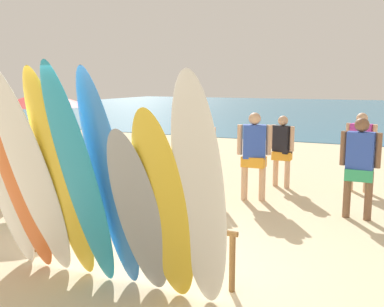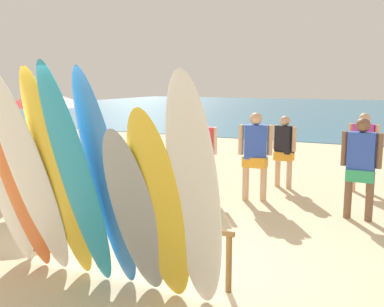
{
  "view_description": "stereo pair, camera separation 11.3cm",
  "coord_description": "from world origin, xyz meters",
  "px_view_note": "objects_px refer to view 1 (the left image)",
  "views": [
    {
      "loc": [
        2.98,
        -4.48,
        2.36
      ],
      "look_at": [
        0.0,
        2.1,
        1.17
      ],
      "focal_mm": 41.64,
      "sensor_mm": 36.0,
      "label": 1
    },
    {
      "loc": [
        3.08,
        -4.44,
        2.36
      ],
      "look_at": [
        0.0,
        2.1,
        1.17
      ],
      "focal_mm": 41.64,
      "sensor_mm": 36.0,
      "label": 2
    }
  ],
  "objects_px": {
    "surfboard_orange_1": "(17,178)",
    "surfboard_white_2": "(33,179)",
    "surfboard_grey_6": "(139,216)",
    "beachgoer_by_water": "(254,150)",
    "beach_chair_striped": "(1,181)",
    "surfboard_teal_4": "(81,182)",
    "surfboard_rack": "(123,227)",
    "surfboard_blue_5": "(110,185)",
    "beachgoer_photographing": "(282,146)",
    "beachgoer_near_rack": "(360,147)",
    "beachgoer_midbeach": "(200,150)",
    "surfboard_yellow_7": "(164,211)",
    "beach_chair_red": "(84,181)",
    "beachgoer_strolling": "(360,161)",
    "beach_chair_blue": "(36,193)",
    "surfboard_yellow_3": "(62,181)",
    "beach_umbrella": "(43,99)",
    "surfboard_white_0": "(8,191)",
    "surfboard_white_8": "(200,199)"
  },
  "relations": [
    {
      "from": "beach_chair_red",
      "to": "surfboard_grey_6",
      "type": "bearing_deg",
      "value": -49.44
    },
    {
      "from": "surfboard_grey_6",
      "to": "beachgoer_strolling",
      "type": "relative_size",
      "value": 1.16
    },
    {
      "from": "surfboard_orange_1",
      "to": "surfboard_teal_4",
      "type": "xyz_separation_m",
      "value": [
        0.95,
        -0.04,
        0.05
      ]
    },
    {
      "from": "surfboard_white_0",
      "to": "surfboard_teal_4",
      "type": "distance_m",
      "value": 1.29
    },
    {
      "from": "surfboard_teal_4",
      "to": "beachgoer_strolling",
      "type": "bearing_deg",
      "value": 62.89
    },
    {
      "from": "surfboard_orange_1",
      "to": "surfboard_white_2",
      "type": "bearing_deg",
      "value": -9.02
    },
    {
      "from": "surfboard_white_2",
      "to": "surfboard_teal_4",
      "type": "distance_m",
      "value": 0.65
    },
    {
      "from": "surfboard_white_0",
      "to": "surfboard_yellow_7",
      "type": "xyz_separation_m",
      "value": [
        2.21,
        -0.08,
        0.04
      ]
    },
    {
      "from": "surfboard_grey_6",
      "to": "surfboard_white_8",
      "type": "distance_m",
      "value": 0.78
    },
    {
      "from": "surfboard_yellow_3",
      "to": "beach_chair_red",
      "type": "bearing_deg",
      "value": 123.71
    },
    {
      "from": "beach_chair_striped",
      "to": "surfboard_yellow_3",
      "type": "bearing_deg",
      "value": -43.7
    },
    {
      "from": "surfboard_white_2",
      "to": "surfboard_white_8",
      "type": "bearing_deg",
      "value": 1.15
    },
    {
      "from": "surfboard_yellow_7",
      "to": "surfboard_white_8",
      "type": "bearing_deg",
      "value": -1.84
    },
    {
      "from": "surfboard_white_2",
      "to": "beach_chair_striped",
      "type": "xyz_separation_m",
      "value": [
        -3.21,
        2.42,
        -0.84
      ]
    },
    {
      "from": "beachgoer_by_water",
      "to": "beach_chair_striped",
      "type": "xyz_separation_m",
      "value": [
        -4.41,
        -2.21,
        -0.58
      ]
    },
    {
      "from": "surfboard_rack",
      "to": "beachgoer_photographing",
      "type": "bearing_deg",
      "value": 81.25
    },
    {
      "from": "surfboard_white_0",
      "to": "surfboard_blue_5",
      "type": "relative_size",
      "value": 0.81
    },
    {
      "from": "surfboard_grey_6",
      "to": "beach_chair_striped",
      "type": "relative_size",
      "value": 2.51
    },
    {
      "from": "surfboard_rack",
      "to": "beach_chair_blue",
      "type": "distance_m",
      "value": 2.87
    },
    {
      "from": "surfboard_yellow_7",
      "to": "beach_chair_red",
      "type": "bearing_deg",
      "value": 141.87
    },
    {
      "from": "beach_chair_striped",
      "to": "surfboard_orange_1",
      "type": "bearing_deg",
      "value": -49.31
    },
    {
      "from": "beachgoer_strolling",
      "to": "beach_chair_striped",
      "type": "relative_size",
      "value": 2.16
    },
    {
      "from": "beach_chair_red",
      "to": "surfboard_yellow_3",
      "type": "bearing_deg",
      "value": -60.5
    },
    {
      "from": "surfboard_white_2",
      "to": "surfboard_white_0",
      "type": "bearing_deg",
      "value": 161.59
    },
    {
      "from": "beachgoer_midbeach",
      "to": "beachgoer_near_rack",
      "type": "height_order",
      "value": "beachgoer_near_rack"
    },
    {
      "from": "surfboard_yellow_3",
      "to": "surfboard_white_8",
      "type": "distance_m",
      "value": 1.67
    },
    {
      "from": "surfboard_rack",
      "to": "surfboard_blue_5",
      "type": "distance_m",
      "value": 0.98
    },
    {
      "from": "beachgoer_midbeach",
      "to": "beach_chair_blue",
      "type": "height_order",
      "value": "beachgoer_midbeach"
    },
    {
      "from": "beachgoer_strolling",
      "to": "beach_umbrella",
      "type": "bearing_deg",
      "value": -166.44
    },
    {
      "from": "surfboard_orange_1",
      "to": "surfboard_yellow_7",
      "type": "xyz_separation_m",
      "value": [
        1.91,
        0.04,
        -0.17
      ]
    },
    {
      "from": "beachgoer_strolling",
      "to": "surfboard_white_8",
      "type": "bearing_deg",
      "value": -101.34
    },
    {
      "from": "beachgoer_midbeach",
      "to": "beach_chair_blue",
      "type": "xyz_separation_m",
      "value": [
        -2.05,
        -2.48,
        -0.53
      ]
    },
    {
      "from": "surfboard_white_2",
      "to": "beachgoer_midbeach",
      "type": "relative_size",
      "value": 1.62
    },
    {
      "from": "surfboard_white_0",
      "to": "surfboard_white_2",
      "type": "bearing_deg",
      "value": -18.8
    },
    {
      "from": "beachgoer_by_water",
      "to": "beach_chair_blue",
      "type": "relative_size",
      "value": 2.17
    },
    {
      "from": "surfboard_grey_6",
      "to": "beachgoer_by_water",
      "type": "relative_size",
      "value": 1.16
    },
    {
      "from": "surfboard_yellow_7",
      "to": "beachgoer_photographing",
      "type": "relative_size",
      "value": 1.39
    },
    {
      "from": "surfboard_yellow_3",
      "to": "surfboard_grey_6",
      "type": "bearing_deg",
      "value": 3.4
    },
    {
      "from": "beachgoer_by_water",
      "to": "beachgoer_near_rack",
      "type": "height_order",
      "value": "beachgoer_by_water"
    },
    {
      "from": "surfboard_rack",
      "to": "beachgoer_near_rack",
      "type": "height_order",
      "value": "beachgoer_near_rack"
    },
    {
      "from": "surfboard_rack",
      "to": "surfboard_teal_4",
      "type": "height_order",
      "value": "surfboard_teal_4"
    },
    {
      "from": "surfboard_white_8",
      "to": "beach_chair_striped",
      "type": "height_order",
      "value": "surfboard_white_8"
    },
    {
      "from": "surfboard_yellow_7",
      "to": "beach_umbrella",
      "type": "bearing_deg",
      "value": 148.16
    },
    {
      "from": "beachgoer_by_water",
      "to": "beachgoer_near_rack",
      "type": "distance_m",
      "value": 2.46
    },
    {
      "from": "surfboard_yellow_3",
      "to": "surfboard_blue_5",
      "type": "bearing_deg",
      "value": 6.48
    },
    {
      "from": "beach_chair_red",
      "to": "beach_chair_blue",
      "type": "xyz_separation_m",
      "value": [
        -0.18,
        -1.1,
        0.0
      ]
    },
    {
      "from": "surfboard_blue_5",
      "to": "beachgoer_photographing",
      "type": "distance_m",
      "value": 5.83
    },
    {
      "from": "surfboard_orange_1",
      "to": "beachgoer_strolling",
      "type": "height_order",
      "value": "surfboard_orange_1"
    },
    {
      "from": "beachgoer_by_water",
      "to": "beachgoer_strolling",
      "type": "xyz_separation_m",
      "value": [
        1.98,
        -0.43,
        -0.0
      ]
    },
    {
      "from": "surfboard_yellow_3",
      "to": "surfboard_white_0",
      "type": "bearing_deg",
      "value": 171.88
    }
  ]
}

